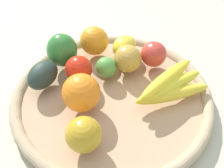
# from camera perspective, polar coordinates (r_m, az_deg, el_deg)

# --- Properties ---
(ground_plane) EXTENTS (2.40, 2.40, 0.00)m
(ground_plane) POSITION_cam_1_polar(r_m,az_deg,el_deg) (0.61, 0.00, -3.76)
(ground_plane) COLOR #B7BAA0
(ground_plane) RESTS_ON ground
(basket) EXTENTS (0.47, 0.47, 0.04)m
(basket) POSITION_cam_1_polar(r_m,az_deg,el_deg) (0.60, 0.00, -2.61)
(basket) COLOR tan
(basket) RESTS_ON ground_plane
(apple_0) EXTENTS (0.09, 0.09, 0.07)m
(apple_0) POSITION_cam_1_polar(r_m,az_deg,el_deg) (0.62, 3.58, 5.72)
(apple_0) COLOR gold
(apple_0) RESTS_ON basket
(orange_1) EXTENTS (0.11, 0.11, 0.08)m
(orange_1) POSITION_cam_1_polar(r_m,az_deg,el_deg) (0.53, -6.97, -1.96)
(orange_1) COLOR orange
(orange_1) RESTS_ON basket
(banana_bunch) EXTENTS (0.14, 0.18, 0.06)m
(banana_bunch) POSITION_cam_1_polar(r_m,az_deg,el_deg) (0.57, 12.93, -0.45)
(banana_bunch) COLOR yellow
(banana_bunch) RESTS_ON basket
(apple_2) EXTENTS (0.08, 0.08, 0.06)m
(apple_2) POSITION_cam_1_polar(r_m,az_deg,el_deg) (0.64, 9.37, 6.67)
(apple_2) COLOR #C43C31
(apple_2) RESTS_ON basket
(apple_1) EXTENTS (0.07, 0.07, 0.06)m
(apple_1) POSITION_cam_1_polar(r_m,az_deg,el_deg) (0.60, -7.54, 3.31)
(apple_1) COLOR red
(apple_1) RESTS_ON basket
(lemon_0) EXTENTS (0.06, 0.08, 0.05)m
(lemon_0) POSITION_cam_1_polar(r_m,az_deg,el_deg) (0.67, 2.78, 8.49)
(lemon_0) COLOR yellow
(lemon_0) RESTS_ON basket
(apple_3) EXTENTS (0.08, 0.08, 0.07)m
(apple_3) POSITION_cam_1_polar(r_m,az_deg,el_deg) (0.47, -6.41, -11.23)
(apple_3) COLOR #B89020
(apple_3) RESTS_ON basket
(avocado) EXTENTS (0.07, 0.09, 0.06)m
(avocado) POSITION_cam_1_polar(r_m,az_deg,el_deg) (0.60, -15.32, 2.02)
(avocado) COLOR #24352E
(avocado) RESTS_ON basket
(bell_pepper) EXTENTS (0.10, 0.10, 0.09)m
(bell_pepper) POSITION_cam_1_polar(r_m,az_deg,el_deg) (0.64, -11.19, 7.48)
(bell_pepper) COLOR #347C33
(bell_pepper) RESTS_ON basket
(lime_0) EXTENTS (0.07, 0.07, 0.05)m
(lime_0) POSITION_cam_1_polar(r_m,az_deg,el_deg) (0.61, -1.36, 3.83)
(lime_0) COLOR #559A42
(lime_0) RESTS_ON basket
(orange_0) EXTENTS (0.09, 0.09, 0.08)m
(orange_0) POSITION_cam_1_polar(r_m,az_deg,el_deg) (0.67, -4.04, 9.67)
(orange_0) COLOR orange
(orange_0) RESTS_ON basket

